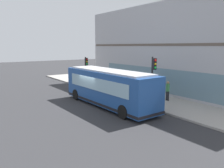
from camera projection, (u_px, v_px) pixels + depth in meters
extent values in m
plane|color=#2D2D30|center=(96.00, 104.00, 19.70)|extent=(120.00, 120.00, 0.00)
cube|color=#9E9991|center=(136.00, 96.00, 22.46)|extent=(4.46, 40.00, 0.15)
cube|color=#A8A8AD|center=(183.00, 49.00, 25.75)|extent=(9.72, 23.05, 9.35)
cube|color=brown|center=(155.00, 45.00, 22.97)|extent=(0.36, 22.59, 0.24)
cube|color=slate|center=(153.00, 79.00, 23.51)|extent=(0.12, 16.14, 2.40)
cube|color=#1E478C|center=(108.00, 87.00, 18.67)|extent=(2.68, 10.04, 2.70)
cube|color=silver|center=(108.00, 71.00, 18.44)|extent=(2.29, 9.04, 0.12)
cube|color=#8CB2C6|center=(80.00, 76.00, 22.54)|extent=(2.20, 0.12, 1.20)
cube|color=#8CB2C6|center=(120.00, 81.00, 19.35)|extent=(0.21, 8.20, 1.00)
cube|color=#8CB2C6|center=(96.00, 84.00, 17.86)|extent=(0.21, 8.20, 1.00)
cube|color=black|center=(108.00, 101.00, 18.87)|extent=(2.72, 10.08, 0.20)
cylinder|color=black|center=(97.00, 92.00, 22.38)|extent=(0.32, 1.01, 1.00)
cylinder|color=black|center=(76.00, 95.00, 21.03)|extent=(0.32, 1.01, 1.00)
cylinder|color=black|center=(147.00, 107.00, 16.84)|extent=(0.32, 1.01, 1.00)
cylinder|color=black|center=(124.00, 112.00, 15.49)|extent=(0.32, 1.01, 1.00)
cylinder|color=black|center=(152.00, 82.00, 17.97)|extent=(0.14, 0.14, 4.02)
cube|color=black|center=(154.00, 64.00, 17.57)|extent=(0.32, 0.24, 0.90)
sphere|color=red|center=(155.00, 60.00, 17.42)|extent=(0.20, 0.20, 0.20)
sphere|color=yellow|center=(155.00, 64.00, 17.46)|extent=(0.20, 0.20, 0.20)
sphere|color=green|center=(155.00, 68.00, 17.51)|extent=(0.20, 0.20, 0.20)
cylinder|color=black|center=(86.00, 72.00, 27.36)|extent=(0.14, 0.14, 3.55)
cube|color=black|center=(86.00, 62.00, 27.00)|extent=(0.32, 0.24, 0.90)
sphere|color=red|center=(87.00, 59.00, 26.85)|extent=(0.20, 0.20, 0.20)
sphere|color=yellow|center=(87.00, 62.00, 26.89)|extent=(0.20, 0.20, 0.20)
sphere|color=green|center=(87.00, 64.00, 26.94)|extent=(0.20, 0.20, 0.20)
cylinder|color=gold|center=(151.00, 93.00, 22.20)|extent=(0.24, 0.24, 0.55)
sphere|color=gold|center=(151.00, 89.00, 22.14)|extent=(0.22, 0.22, 0.22)
cylinder|color=gold|center=(153.00, 93.00, 22.05)|extent=(0.10, 0.12, 0.10)
cylinder|color=gold|center=(152.00, 92.00, 22.28)|extent=(0.12, 0.10, 0.10)
cylinder|color=#8C3F8C|center=(83.00, 81.00, 28.95)|extent=(0.14, 0.14, 0.75)
cylinder|color=#8C3F8C|center=(83.00, 81.00, 28.78)|extent=(0.14, 0.14, 0.75)
cylinder|color=black|center=(83.00, 76.00, 28.75)|extent=(0.32, 0.32, 0.60)
sphere|color=brown|center=(83.00, 73.00, 28.68)|extent=(0.20, 0.20, 0.20)
cylinder|color=black|center=(167.00, 96.00, 20.20)|extent=(0.14, 0.14, 0.85)
cylinder|color=black|center=(168.00, 96.00, 20.07)|extent=(0.14, 0.14, 0.85)
cylinder|color=#3F8C4C|center=(168.00, 88.00, 20.01)|extent=(0.32, 0.32, 0.67)
sphere|color=#9E704C|center=(168.00, 83.00, 19.93)|extent=(0.23, 0.23, 0.23)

